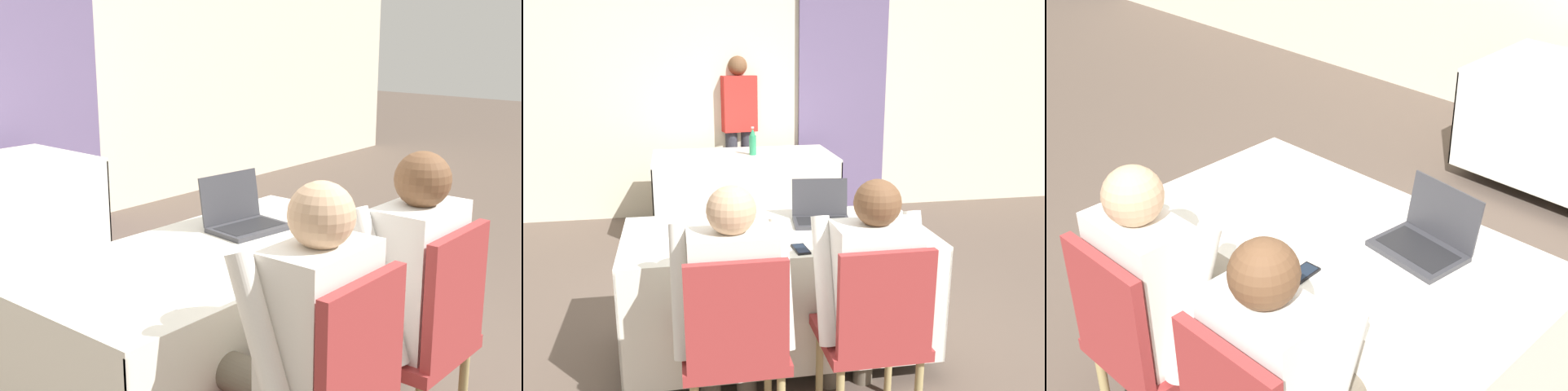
# 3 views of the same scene
# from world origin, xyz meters

# --- Properties ---
(ground_plane) EXTENTS (24.00, 24.00, 0.00)m
(ground_plane) POSITION_xyz_m (0.00, 0.00, 0.00)
(ground_plane) COLOR brown
(wall_back) EXTENTS (12.00, 0.06, 2.70)m
(wall_back) POSITION_xyz_m (0.00, 2.96, 1.35)
(wall_back) COLOR beige
(wall_back) RESTS_ON ground_plane
(curtain_panel) EXTENTS (0.91, 0.04, 2.65)m
(curtain_panel) POSITION_xyz_m (1.19, 2.90, 1.33)
(curtain_panel) COLOR slate
(curtain_panel) RESTS_ON ground_plane
(conference_table_near) EXTENTS (1.61, 0.81, 0.74)m
(conference_table_near) POSITION_xyz_m (0.00, 0.00, 0.56)
(conference_table_near) COLOR white
(conference_table_near) RESTS_ON ground_plane
(conference_table_far) EXTENTS (1.61, 0.81, 0.74)m
(conference_table_far) POSITION_xyz_m (0.09, 2.23, 0.56)
(conference_table_far) COLOR white
(conference_table_far) RESTS_ON ground_plane
(laptop) EXTENTS (0.34, 0.29, 0.23)m
(laptop) POSITION_xyz_m (0.27, 0.12, 0.78)
(laptop) COLOR #333338
(laptop) RESTS_ON conference_table_near
(cell_phone) EXTENTS (0.07, 0.14, 0.01)m
(cell_phone) POSITION_xyz_m (0.06, -0.30, 0.74)
(cell_phone) COLOR black
(cell_phone) RESTS_ON conference_table_near
(paper_beside_laptop) EXTENTS (0.33, 0.36, 0.00)m
(paper_beside_laptop) POSITION_xyz_m (-0.49, -0.12, 0.74)
(paper_beside_laptop) COLOR white
(paper_beside_laptop) RESTS_ON conference_table_near
(water_bottle) EXTENTS (0.06, 0.06, 0.25)m
(water_bottle) POSITION_xyz_m (0.17, 2.21, 0.85)
(water_bottle) COLOR #288456
(water_bottle) RESTS_ON conference_table_far
(chair_near_left) EXTENTS (0.44, 0.44, 0.90)m
(chair_near_left) POSITION_xyz_m (-0.30, -0.71, 0.50)
(chair_near_left) COLOR tan
(chair_near_left) RESTS_ON ground_plane
(chair_near_right) EXTENTS (0.44, 0.44, 0.90)m
(chair_near_right) POSITION_xyz_m (0.30, -0.71, 0.50)
(chair_near_right) COLOR tan
(chair_near_right) RESTS_ON ground_plane
(person_checkered_shirt) EXTENTS (0.50, 0.52, 1.16)m
(person_checkered_shirt) POSITION_xyz_m (-0.30, -0.61, 0.66)
(person_checkered_shirt) COLOR #665B4C
(person_checkered_shirt) RESTS_ON ground_plane
(person_white_shirt) EXTENTS (0.50, 0.52, 1.16)m
(person_white_shirt) POSITION_xyz_m (0.30, -0.61, 0.66)
(person_white_shirt) COLOR #665B4C
(person_white_shirt) RESTS_ON ground_plane
(person_red_shirt) EXTENTS (0.37, 0.26, 1.59)m
(person_red_shirt) POSITION_xyz_m (0.13, 2.93, 0.91)
(person_red_shirt) COLOR #33333D
(person_red_shirt) RESTS_ON ground_plane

